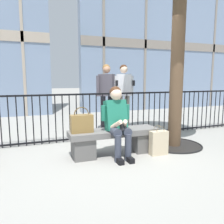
{
  "coord_description": "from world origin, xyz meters",
  "views": [
    {
      "loc": [
        -1.38,
        -3.6,
        1.33
      ],
      "look_at": [
        0.0,
        0.1,
        0.75
      ],
      "focal_mm": 35.83,
      "sensor_mm": 36.0,
      "label": 1
    }
  ],
  "objects_px": {
    "stone_bench": "(114,139)",
    "seated_person_with_phone": "(117,120)",
    "bystander_at_railing": "(124,92)",
    "handbag_on_bench": "(82,123)",
    "shopping_bag": "(159,143)",
    "bystander_further_back": "(107,92)"
  },
  "relations": [
    {
      "from": "shopping_bag",
      "to": "bystander_further_back",
      "type": "bearing_deg",
      "value": 95.68
    },
    {
      "from": "stone_bench",
      "to": "handbag_on_bench",
      "type": "relative_size",
      "value": 3.71
    },
    {
      "from": "handbag_on_bench",
      "to": "bystander_further_back",
      "type": "xyz_separation_m",
      "value": [
        1.09,
        1.88,
        0.39
      ]
    },
    {
      "from": "stone_bench",
      "to": "shopping_bag",
      "type": "distance_m",
      "value": 0.79
    },
    {
      "from": "seated_person_with_phone",
      "to": "shopping_bag",
      "type": "bearing_deg",
      "value": -13.76
    },
    {
      "from": "bystander_at_railing",
      "to": "shopping_bag",
      "type": "bearing_deg",
      "value": -96.62
    },
    {
      "from": "stone_bench",
      "to": "seated_person_with_phone",
      "type": "relative_size",
      "value": 1.32
    },
    {
      "from": "stone_bench",
      "to": "bystander_at_railing",
      "type": "height_order",
      "value": "bystander_at_railing"
    },
    {
      "from": "seated_person_with_phone",
      "to": "bystander_at_railing",
      "type": "height_order",
      "value": "bystander_at_railing"
    },
    {
      "from": "seated_person_with_phone",
      "to": "handbag_on_bench",
      "type": "xyz_separation_m",
      "value": [
        -0.59,
        0.12,
        -0.04
      ]
    },
    {
      "from": "shopping_bag",
      "to": "bystander_further_back",
      "type": "xyz_separation_m",
      "value": [
        -0.22,
        2.17,
        0.78
      ]
    },
    {
      "from": "bystander_further_back",
      "to": "handbag_on_bench",
      "type": "bearing_deg",
      "value": -120.19
    },
    {
      "from": "handbag_on_bench",
      "to": "shopping_bag",
      "type": "xyz_separation_m",
      "value": [
        1.31,
        -0.29,
        -0.39
      ]
    },
    {
      "from": "stone_bench",
      "to": "bystander_further_back",
      "type": "bearing_deg",
      "value": 74.64
    },
    {
      "from": "bystander_at_railing",
      "to": "bystander_further_back",
      "type": "relative_size",
      "value": 1.0
    },
    {
      "from": "stone_bench",
      "to": "seated_person_with_phone",
      "type": "height_order",
      "value": "seated_person_with_phone"
    },
    {
      "from": "handbag_on_bench",
      "to": "bystander_further_back",
      "type": "relative_size",
      "value": 0.25
    },
    {
      "from": "handbag_on_bench",
      "to": "shopping_bag",
      "type": "relative_size",
      "value": 0.82
    },
    {
      "from": "seated_person_with_phone",
      "to": "bystander_further_back",
      "type": "distance_m",
      "value": 2.09
    },
    {
      "from": "shopping_bag",
      "to": "stone_bench",
      "type": "bearing_deg",
      "value": 157.38
    },
    {
      "from": "seated_person_with_phone",
      "to": "shopping_bag",
      "type": "height_order",
      "value": "seated_person_with_phone"
    },
    {
      "from": "handbag_on_bench",
      "to": "bystander_at_railing",
      "type": "relative_size",
      "value": 0.25
    }
  ]
}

